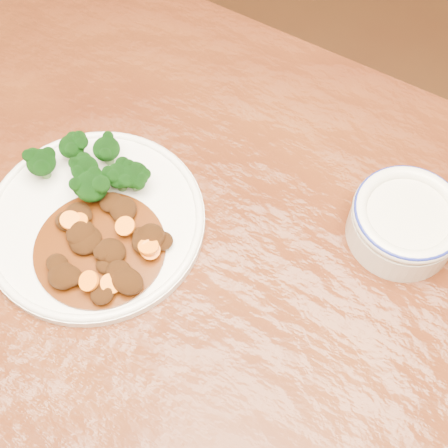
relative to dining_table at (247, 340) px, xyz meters
The scene contains 6 objects.
ground 0.67m from the dining_table, ahead, with size 4.00×4.00×0.00m, color #4A2112.
dining_table is the anchor object (origin of this frame).
dinner_plate 0.25m from the dining_table, behind, with size 0.29×0.29×0.02m.
broccoli_florets 0.30m from the dining_table, behind, with size 0.15×0.11×0.05m.
mince_stew 0.23m from the dining_table, 169.49° to the right, with size 0.17×0.17×0.03m.
dip_bowl 0.25m from the dining_table, 67.14° to the left, with size 0.14×0.14×0.06m.
Camera 1 is at (0.14, -0.24, 1.46)m, focal length 50.00 mm.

